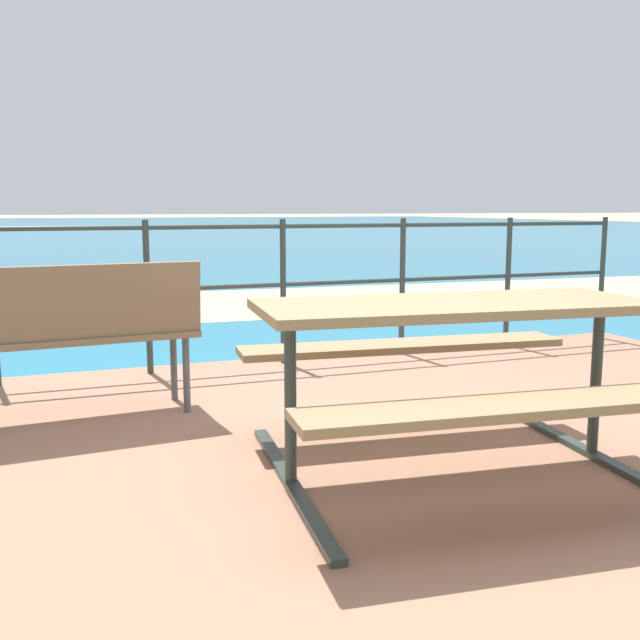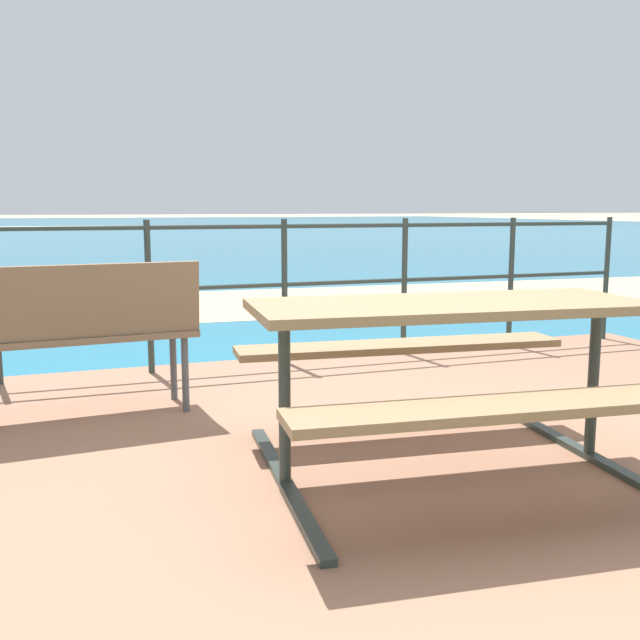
% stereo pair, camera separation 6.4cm
% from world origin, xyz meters
% --- Properties ---
extents(ground_plane, '(240.00, 240.00, 0.00)m').
position_xyz_m(ground_plane, '(0.00, 0.00, 0.00)').
color(ground_plane, tan).
extents(patio_paving, '(6.40, 5.20, 0.06)m').
position_xyz_m(patio_paving, '(0.00, 0.00, 0.03)').
color(patio_paving, '#996B51').
rests_on(patio_paving, ground).
extents(sea_water, '(90.00, 90.00, 0.01)m').
position_xyz_m(sea_water, '(0.00, 40.00, 0.01)').
color(sea_water, teal).
rests_on(sea_water, ground).
extents(beach_strip, '(54.08, 5.47, 0.01)m').
position_xyz_m(beach_strip, '(0.00, 6.21, 0.01)').
color(beach_strip, tan).
rests_on(beach_strip, ground).
extents(picnic_table, '(1.82, 1.60, 0.76)m').
position_xyz_m(picnic_table, '(-0.02, -0.04, 0.63)').
color(picnic_table, '#8C704C').
rests_on(picnic_table, patio_paving).
extents(park_bench, '(1.44, 0.51, 0.86)m').
position_xyz_m(park_bench, '(-1.55, 1.33, 0.59)').
color(park_bench, '#7A6047').
rests_on(park_bench, patio_paving).
extents(railing_fence, '(5.94, 0.04, 1.07)m').
position_xyz_m(railing_fence, '(0.00, 2.38, 0.72)').
color(railing_fence, '#2D3833').
rests_on(railing_fence, patio_paving).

